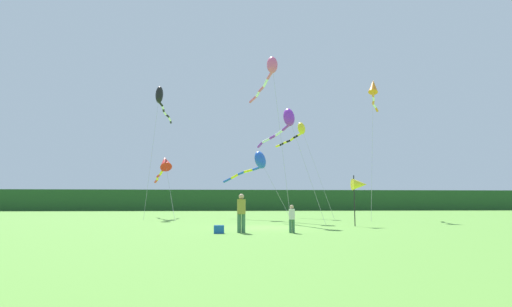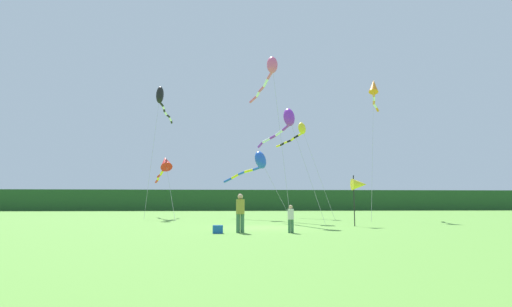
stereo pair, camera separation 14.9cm
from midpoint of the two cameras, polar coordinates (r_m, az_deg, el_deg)
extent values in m
plane|color=#5B9338|center=(23.58, 1.03, -10.27)|extent=(120.00, 120.00, 0.00)
cube|color=#234C23|center=(68.46, -2.75, -6.52)|extent=(108.00, 2.19, 3.40)
cylinder|color=#3F724C|center=(19.62, -2.58, -9.70)|extent=(0.18, 0.18, 0.88)
cylinder|color=#3F724C|center=(19.63, -1.98, -9.70)|extent=(0.18, 0.18, 0.88)
cylinder|color=olive|center=(19.60, -2.27, -7.40)|extent=(0.40, 0.40, 0.70)
sphere|color=tan|center=(19.60, -2.27, -6.01)|extent=(0.26, 0.26, 0.26)
cylinder|color=#3F724C|center=(19.61, 4.60, -10.06)|extent=(0.13, 0.13, 0.63)
cylinder|color=#3F724C|center=(19.63, 5.02, -10.05)|extent=(0.13, 0.13, 0.63)
cylinder|color=silver|center=(19.59, 4.79, -8.42)|extent=(0.29, 0.29, 0.50)
sphere|color=tan|center=(19.59, 4.78, -7.42)|extent=(0.18, 0.18, 0.18)
cube|color=#1959B2|center=(19.30, -5.41, -10.47)|extent=(0.47, 0.30, 0.38)
cylinder|color=black|center=(25.43, 13.38, -6.41)|extent=(0.06, 0.06, 3.04)
cone|color=yellow|center=(25.56, 14.06, -4.20)|extent=(0.90, 0.70, 0.70)
cylinder|color=#B2B2B2|center=(34.22, -12.04, -4.91)|extent=(1.51, 4.66, 4.92)
cone|color=red|center=(36.77, -12.64, -1.18)|extent=(1.48, 1.90, 1.67)
cylinder|color=red|center=(37.20, -12.83, -2.17)|extent=(0.55, 1.02, 0.34)
cylinder|color=yellow|center=(38.15, -13.16, -2.60)|extent=(0.55, 1.05, 0.48)
cylinder|color=red|center=(39.10, -13.49, -3.01)|extent=(0.58, 1.02, 0.36)
cylinder|color=yellow|center=(40.06, -13.67, -3.36)|extent=(0.36, 1.05, 0.40)
cylinder|color=red|center=(41.03, -13.82, -3.73)|extent=(0.55, 1.04, 0.42)
cylinder|color=#B2B2B2|center=(28.74, 3.36, 2.01)|extent=(0.91, 2.64, 11.64)
ellipsoid|color=#E5598C|center=(31.35, 2.13, 12.23)|extent=(1.09, 1.28, 1.40)
cylinder|color=#E5598C|center=(31.61, 1.81, 10.86)|extent=(0.43, 1.10, 0.43)
cylinder|color=white|center=(32.48, 1.24, 9.86)|extent=(0.40, 1.12, 0.51)
cylinder|color=#E5598C|center=(33.36, 0.65, 9.00)|extent=(0.48, 1.08, 0.34)
cylinder|color=white|center=(34.28, 0.14, 8.33)|extent=(0.34, 1.08, 0.33)
cylinder|color=#E5598C|center=(35.14, -0.52, 7.58)|extent=(0.71, 1.06, 0.51)
cylinder|color=#B2B2B2|center=(33.25, 2.57, -4.96)|extent=(2.26, 2.30, 4.97)
ellipsoid|color=blue|center=(34.42, 0.47, -0.89)|extent=(1.63, 1.63, 1.75)
cylinder|color=blue|center=(34.70, -0.05, -2.10)|extent=(0.74, 0.90, 0.36)
cylinder|color=yellow|center=(35.33, -1.15, -2.42)|extent=(0.85, 0.79, 0.33)
cylinder|color=blue|center=(35.99, -2.17, -2.74)|extent=(0.69, 0.93, 0.37)
cylinder|color=yellow|center=(36.71, -3.08, -3.18)|extent=(0.78, 0.90, 0.49)
cylinder|color=blue|center=(37.36, -4.09, -3.71)|extent=(0.87, 0.83, 0.50)
cylinder|color=#B2B2B2|center=(37.59, -14.40, 0.18)|extent=(0.31, 4.53, 11.69)
ellipsoid|color=black|center=(40.83, -13.42, 7.97)|extent=(0.79, 1.32, 1.92)
cylinder|color=black|center=(40.95, -13.24, 6.76)|extent=(0.41, 0.79, 0.39)
cylinder|color=white|center=(41.57, -12.96, 6.32)|extent=(0.21, 0.74, 0.32)
cylinder|color=black|center=(42.23, -12.86, 5.94)|extent=(0.25, 0.76, 0.32)
cylinder|color=white|center=(42.87, -12.68, 5.55)|extent=(0.32, 0.78, 0.36)
cylinder|color=black|center=(43.48, -12.35, 5.17)|extent=(0.40, 0.77, 0.31)
cylinder|color=white|center=(44.10, -12.05, 4.77)|extent=(0.31, 0.79, 0.42)
cylinder|color=black|center=(44.75, -11.90, 4.37)|extent=(0.24, 0.75, 0.31)
cylinder|color=#B2B2B2|center=(37.40, 8.37, -2.43)|extent=(2.10, 3.40, 8.43)
ellipsoid|color=yellow|center=(39.35, 6.24, 3.51)|extent=(1.13, 1.20, 1.33)
cylinder|color=yellow|center=(39.47, 6.02, 2.68)|extent=(0.43, 0.61, 0.31)
cylinder|color=black|center=(39.82, 5.49, 2.38)|extent=(0.55, 0.58, 0.37)
cylinder|color=yellow|center=(40.18, 4.98, 2.03)|extent=(0.43, 0.63, 0.37)
cylinder|color=black|center=(40.57, 4.50, 1.75)|extent=(0.48, 0.58, 0.29)
cylinder|color=yellow|center=(40.96, 4.02, 1.56)|extent=(0.44, 0.59, 0.26)
cylinder|color=black|center=(41.35, 3.54, 1.33)|extent=(0.52, 0.59, 0.35)
cylinder|color=yellow|center=(41.68, 2.99, 1.08)|extent=(0.54, 0.55, 0.29)
cylinder|color=#B2B2B2|center=(29.52, 6.80, -1.81)|extent=(1.78, 3.76, 7.94)
ellipsoid|color=purple|center=(31.75, 4.47, 5.05)|extent=(1.30, 1.51, 1.67)
cylinder|color=purple|center=(32.04, 4.04, 3.63)|extent=(0.56, 1.05, 0.45)
cylinder|color=white|center=(32.82, 3.12, 2.91)|extent=(0.65, 1.02, 0.46)
cylinder|color=purple|center=(33.63, 2.24, 2.34)|extent=(0.54, 1.02, 0.32)
cylinder|color=white|center=(34.42, 1.33, 1.86)|extent=(0.73, 0.97, 0.40)
cylinder|color=purple|center=(35.22, 0.50, 1.25)|extent=(0.51, 1.06, 0.49)
cylinder|color=#B2B2B2|center=(34.12, 15.76, 0.71)|extent=(2.06, 3.99, 11.45)
cone|color=orange|center=(37.42, 15.89, 9.01)|extent=(1.29, 1.46, 1.48)
cylinder|color=orange|center=(37.59, 15.92, 7.97)|extent=(0.44, 0.77, 0.40)
cylinder|color=white|center=(38.21, 15.93, 7.40)|extent=(0.47, 0.77, 0.40)
cylinder|color=orange|center=(38.84, 15.92, 6.90)|extent=(0.40, 0.76, 0.35)
cylinder|color=white|center=(39.45, 16.06, 6.43)|extent=(0.62, 0.70, 0.38)
cylinder|color=orange|center=(40.05, 16.33, 5.94)|extent=(0.58, 0.73, 0.41)
camera|label=1|loc=(0.07, -90.14, 0.02)|focal=28.71mm
camera|label=2|loc=(0.07, 89.86, -0.02)|focal=28.71mm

